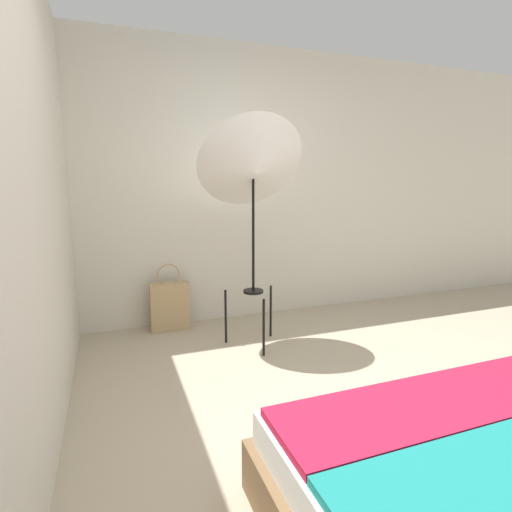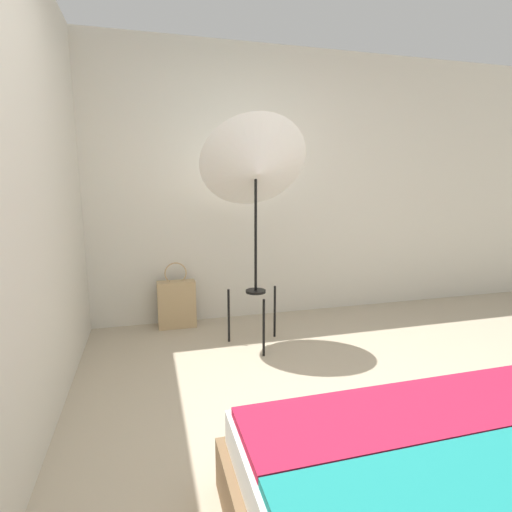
# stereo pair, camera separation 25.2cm
# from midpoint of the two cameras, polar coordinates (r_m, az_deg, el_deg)

# --- Properties ---
(ground_plane) EXTENTS (14.00, 14.00, 0.00)m
(ground_plane) POSITION_cam_midpoint_polar(r_m,az_deg,el_deg) (2.21, 18.19, -27.51)
(ground_plane) COLOR tan
(wall_back) EXTENTS (8.00, 0.05, 2.60)m
(wall_back) POSITION_cam_midpoint_polar(r_m,az_deg,el_deg) (3.91, -0.17, 9.91)
(wall_back) COLOR beige
(wall_back) RESTS_ON ground_plane
(wall_side_left) EXTENTS (0.05, 8.00, 2.60)m
(wall_side_left) POSITION_cam_midpoint_polar(r_m,az_deg,el_deg) (2.46, -26.14, 8.50)
(wall_side_left) COLOR beige
(wall_side_left) RESTS_ON ground_plane
(photo_umbrella) EXTENTS (0.86, 0.64, 1.84)m
(photo_umbrella) POSITION_cam_midpoint_polar(r_m,az_deg,el_deg) (3.16, 2.29, 12.25)
(photo_umbrella) COLOR black
(photo_umbrella) RESTS_ON ground_plane
(tote_bag) EXTENTS (0.35, 0.13, 0.62)m
(tote_bag) POSITION_cam_midpoint_polar(r_m,az_deg,el_deg) (3.79, -9.39, -6.75)
(tote_bag) COLOR tan
(tote_bag) RESTS_ON ground_plane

